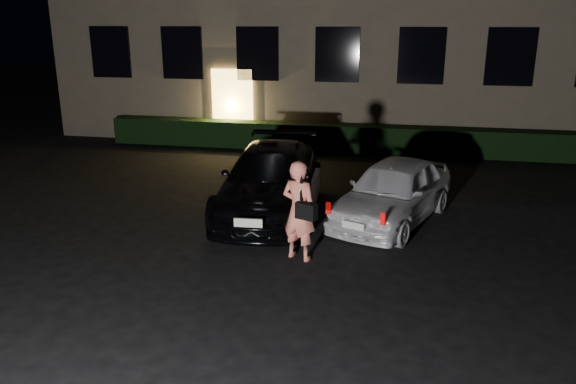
# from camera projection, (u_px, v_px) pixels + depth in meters

# --- Properties ---
(ground) EXTENTS (80.00, 80.00, 0.00)m
(ground) POSITION_uv_depth(u_px,v_px,m) (248.00, 305.00, 8.39)
(ground) COLOR black
(ground) RESTS_ON ground
(hedge) EXTENTS (15.00, 0.70, 0.85)m
(hedge) POSITION_uv_depth(u_px,v_px,m) (334.00, 138.00, 18.10)
(hedge) COLOR black
(hedge) RESTS_ON ground
(sedan) EXTENTS (2.35, 5.05, 1.41)m
(sedan) POSITION_uv_depth(u_px,v_px,m) (271.00, 180.00, 12.35)
(sedan) COLOR black
(sedan) RESTS_ON ground
(hatch) EXTENTS (2.83, 4.16, 1.32)m
(hatch) POSITION_uv_depth(u_px,v_px,m) (393.00, 191.00, 11.67)
(hatch) COLOR white
(hatch) RESTS_ON ground
(man) EXTENTS (0.77, 0.66, 1.80)m
(man) POSITION_uv_depth(u_px,v_px,m) (299.00, 210.00, 9.76)
(man) COLOR #FE826B
(man) RESTS_ON ground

